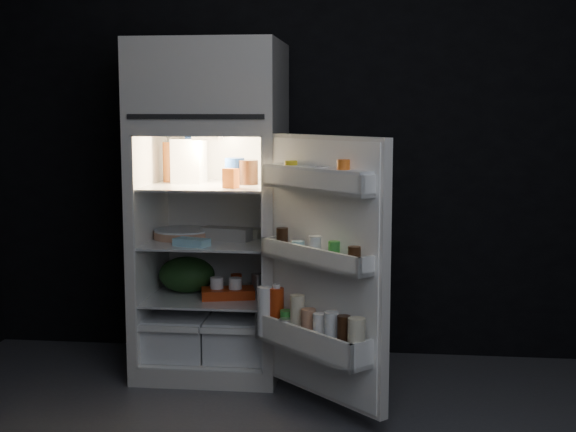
# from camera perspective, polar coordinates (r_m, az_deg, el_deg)

# --- Properties ---
(wall_back) EXTENTS (4.00, 0.00, 2.70)m
(wall_back) POSITION_cam_1_polar(r_m,az_deg,el_deg) (4.62, 2.72, 6.67)
(wall_back) COLOR black
(wall_back) RESTS_ON ground
(wall_front) EXTENTS (4.00, 0.00, 2.70)m
(wall_front) POSITION_cam_1_polar(r_m,az_deg,el_deg) (1.26, -7.95, 3.82)
(wall_front) COLOR black
(wall_front) RESTS_ON ground
(refrigerator) EXTENTS (0.76, 0.71, 1.78)m
(refrigerator) POSITION_cam_1_polar(r_m,az_deg,el_deg) (4.35, -5.41, 1.38)
(refrigerator) COLOR silver
(refrigerator) RESTS_ON ground
(fridge_door) EXTENTS (0.65, 0.64, 1.22)m
(fridge_door) POSITION_cam_1_polar(r_m,az_deg,el_deg) (3.68, 2.39, -4.10)
(fridge_door) COLOR silver
(fridge_door) RESTS_ON ground
(milk_jug) EXTENTS (0.17, 0.17, 0.24)m
(milk_jug) POSITION_cam_1_polar(r_m,az_deg,el_deg) (4.40, -7.05, 3.91)
(milk_jug) COLOR white
(milk_jug) RESTS_ON refrigerator
(mayo_jar) EXTENTS (0.12, 0.12, 0.14)m
(mayo_jar) POSITION_cam_1_polar(r_m,az_deg,el_deg) (4.31, -3.81, 3.21)
(mayo_jar) COLOR #1C4299
(mayo_jar) RESTS_ON refrigerator
(jam_jar) EXTENTS (0.13, 0.13, 0.13)m
(jam_jar) POSITION_cam_1_polar(r_m,az_deg,el_deg) (4.28, -2.82, 3.11)
(jam_jar) COLOR black
(jam_jar) RESTS_ON refrigerator
(amber_bottle) EXTENTS (0.11, 0.11, 0.22)m
(amber_bottle) POSITION_cam_1_polar(r_m,az_deg,el_deg) (4.48, -8.35, 3.83)
(amber_bottle) COLOR #AB531B
(amber_bottle) RESTS_ON refrigerator
(small_carton) EXTENTS (0.09, 0.08, 0.10)m
(small_carton) POSITION_cam_1_polar(r_m,az_deg,el_deg) (4.10, -4.09, 2.70)
(small_carton) COLOR orange
(small_carton) RESTS_ON refrigerator
(egg_carton) EXTENTS (0.28, 0.16, 0.07)m
(egg_carton) POSITION_cam_1_polar(r_m,az_deg,el_deg) (4.31, -4.39, -1.28)
(egg_carton) COLOR gray
(egg_carton) RESTS_ON refrigerator
(pie) EXTENTS (0.36, 0.36, 0.04)m
(pie) POSITION_cam_1_polar(r_m,az_deg,el_deg) (4.41, -7.49, -1.32)
(pie) COLOR tan
(pie) RESTS_ON refrigerator
(flat_package) EXTENTS (0.20, 0.15, 0.04)m
(flat_package) POSITION_cam_1_polar(r_m,az_deg,el_deg) (4.15, -6.87, -1.87)
(flat_package) COLOR #8FC9DD
(flat_package) RESTS_ON refrigerator
(wrapped_pkg) EXTENTS (0.15, 0.13, 0.05)m
(wrapped_pkg) POSITION_cam_1_polar(r_m,az_deg,el_deg) (4.40, -2.58, -1.22)
(wrapped_pkg) COLOR beige
(wrapped_pkg) RESTS_ON refrigerator
(produce_bag) EXTENTS (0.39, 0.36, 0.20)m
(produce_bag) POSITION_cam_1_polar(r_m,az_deg,el_deg) (4.45, -7.21, -4.15)
(produce_bag) COLOR #193815
(produce_bag) RESTS_ON refrigerator
(yogurt_tray) EXTENTS (0.31, 0.21, 0.05)m
(yogurt_tray) POSITION_cam_1_polar(r_m,az_deg,el_deg) (4.30, -4.29, -5.50)
(yogurt_tray) COLOR #AC310E
(yogurt_tray) RESTS_ON refrigerator
(small_can_red) EXTENTS (0.07, 0.07, 0.09)m
(small_can_red) POSITION_cam_1_polar(r_m,az_deg,el_deg) (4.48, -3.70, -4.71)
(small_can_red) COLOR #AC310E
(small_can_red) RESTS_ON refrigerator
(small_can_silver) EXTENTS (0.08, 0.08, 0.09)m
(small_can_silver) POSITION_cam_1_polar(r_m,az_deg,el_deg) (4.49, -2.20, -4.68)
(small_can_silver) COLOR silver
(small_can_silver) RESTS_ON refrigerator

